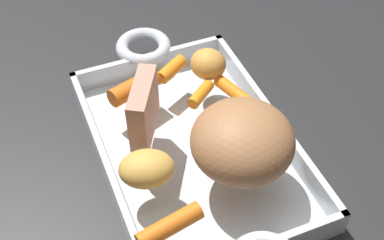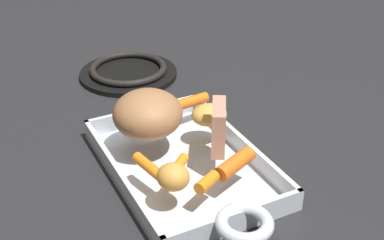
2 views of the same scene
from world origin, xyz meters
name	(u,v)px [view 1 (image 1 of 2)]	position (x,y,z in m)	size (l,w,h in m)	color
ground_plane	(193,154)	(0.00, 0.00, 0.00)	(2.27, 2.27, 0.00)	#232326
roasting_dish	(193,147)	(0.00, 0.00, 0.01)	(0.44, 0.22, 0.04)	silver
pork_roast	(242,141)	(-0.06, -0.03, 0.08)	(0.11, 0.11, 0.07)	#A06C44
roast_slice_thin	(144,110)	(0.02, 0.05, 0.08)	(0.02, 0.07, 0.07)	tan
baby_carrot_southeast	(201,94)	(0.05, -0.03, 0.05)	(0.01, 0.01, 0.04)	orange
baby_carrot_northwest	(172,69)	(0.10, -0.01, 0.05)	(0.02, 0.02, 0.04)	orange
baby_carrot_southwest	(170,226)	(-0.12, 0.07, 0.05)	(0.02, 0.02, 0.07)	orange
baby_carrot_northeast	(235,93)	(0.03, -0.07, 0.05)	(0.02, 0.02, 0.06)	orange
baby_carrot_center_right	(134,87)	(0.09, 0.04, 0.05)	(0.02, 0.02, 0.07)	orange
potato_near_roast	(147,169)	(-0.05, 0.07, 0.06)	(0.06, 0.05, 0.04)	gold
potato_corner	(208,64)	(0.08, -0.06, 0.06)	(0.05, 0.04, 0.04)	gold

